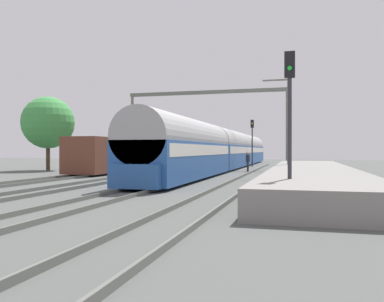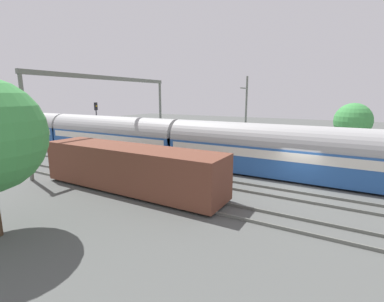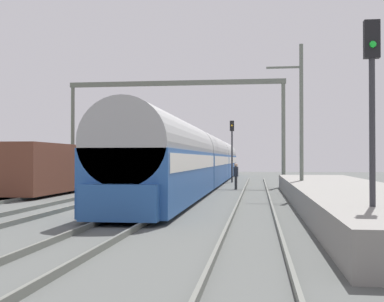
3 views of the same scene
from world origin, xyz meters
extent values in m
plane|color=#4F5250|center=(0.00, 0.00, 0.00)|extent=(120.00, 120.00, 0.00)
cube|color=#61635C|center=(-6.67, 0.00, 0.08)|extent=(0.08, 60.00, 0.16)
cube|color=#61635C|center=(-5.24, 0.00, 0.08)|extent=(0.08, 60.00, 0.16)
cube|color=#61635C|center=(-2.70, 0.00, 0.08)|extent=(0.08, 60.00, 0.16)
cube|color=#61635C|center=(-1.27, 0.00, 0.08)|extent=(0.08, 60.00, 0.16)
cube|color=#61635C|center=(1.27, 0.00, 0.08)|extent=(0.08, 60.00, 0.16)
cube|color=#61635C|center=(2.70, 0.00, 0.08)|extent=(0.08, 60.00, 0.16)
cube|color=#61635C|center=(5.24, 0.00, 0.08)|extent=(0.08, 60.00, 0.16)
cube|color=#61635C|center=(6.67, 0.00, 0.08)|extent=(0.08, 60.00, 0.16)
cube|color=gray|center=(9.77, 2.00, 0.45)|extent=(4.40, 28.00, 0.90)
cube|color=#28569E|center=(1.99, 2.65, 1.26)|extent=(2.90, 16.00, 2.20)
cube|color=silver|center=(1.99, 2.65, 1.89)|extent=(2.93, 15.36, 0.64)
cylinder|color=#A2A2A2|center=(1.99, 2.65, 2.56)|extent=(2.84, 16.00, 2.84)
cube|color=#28569E|center=(1.99, 19.00, 1.26)|extent=(2.90, 16.00, 2.20)
cube|color=silver|center=(1.99, 19.00, 1.89)|extent=(2.93, 15.36, 0.64)
cylinder|color=#A2A2A2|center=(1.99, 19.00, 2.56)|extent=(2.84, 16.00, 2.84)
cube|color=#28569E|center=(1.99, 35.35, 1.26)|extent=(2.90, 16.00, 2.20)
cube|color=silver|center=(1.99, 35.35, 1.89)|extent=(2.93, 15.36, 0.64)
cylinder|color=#A2A2A2|center=(1.99, 35.35, 2.56)|extent=(2.84, 16.00, 2.84)
cube|color=#28569E|center=(1.99, -5.60, 0.71)|extent=(2.40, 0.50, 1.10)
cube|color=brown|center=(-5.96, 9.33, 1.51)|extent=(2.80, 13.00, 2.70)
cube|color=black|center=(-5.96, 9.33, 0.21)|extent=(2.52, 11.96, 0.10)
cylinder|color=#343434|center=(4.67, 13.42, 0.42)|extent=(0.21, 0.21, 0.85)
cube|color=#232833|center=(4.67, 13.42, 1.17)|extent=(0.30, 0.43, 0.64)
sphere|color=tan|center=(4.67, 13.42, 1.61)|extent=(0.24, 0.24, 0.24)
cylinder|color=#2D2D33|center=(8.77, -7.94, 2.19)|extent=(0.14, 0.14, 4.39)
cube|color=black|center=(8.77, -7.94, 4.84)|extent=(0.36, 0.20, 0.90)
sphere|color=#19D133|center=(8.77, -8.06, 4.70)|extent=(0.16, 0.16, 0.16)
cylinder|color=#2D2D33|center=(3.90, 23.52, 2.21)|extent=(0.14, 0.14, 4.41)
cube|color=black|center=(3.90, 23.52, 4.86)|extent=(0.36, 0.20, 0.90)
sphere|color=yellow|center=(3.90, 23.40, 4.90)|extent=(0.16, 0.16, 0.16)
cylinder|color=slate|center=(-7.96, 17.09, 3.75)|extent=(0.28, 0.28, 7.50)
cylinder|color=slate|center=(7.96, 17.09, 3.75)|extent=(0.28, 0.28, 7.50)
cube|color=slate|center=(0.00, 17.09, 7.68)|extent=(16.31, 0.24, 0.36)
cylinder|color=slate|center=(8.36, 6.57, 4.00)|extent=(0.20, 0.20, 8.00)
cube|color=slate|center=(7.46, 6.57, 6.80)|extent=(1.80, 0.10, 0.10)
cylinder|color=#4C3826|center=(-13.42, 10.26, 1.31)|extent=(0.36, 0.36, 2.63)
sphere|color=#3F9346|center=(-13.42, 10.26, 4.43)|extent=(4.81, 4.81, 4.81)
camera|label=1|loc=(9.11, -22.22, 1.89)|focal=37.65mm
camera|label=2|loc=(-18.75, -2.60, 6.00)|focal=25.51mm
camera|label=3|loc=(6.10, -20.33, 2.02)|focal=47.63mm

